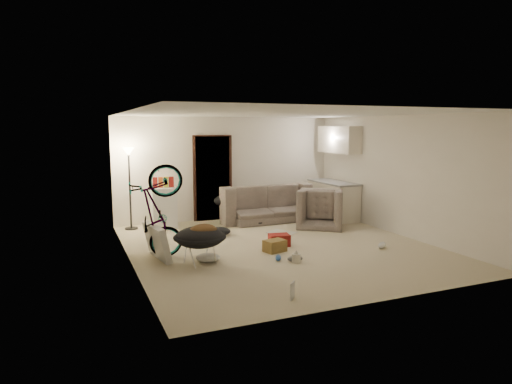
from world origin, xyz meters
name	(u,v)px	position (x,y,z in m)	size (l,w,h in m)	color
floor	(280,247)	(0.00, 0.00, -0.01)	(5.50, 6.00, 0.02)	beige
ceiling	(281,113)	(0.00, 0.00, 2.51)	(5.50, 6.00, 0.02)	white
wall_back	(227,168)	(0.00, 3.01, 1.25)	(5.50, 0.02, 2.50)	white
wall_front	(384,207)	(0.00, -3.01, 1.25)	(5.50, 0.02, 2.50)	white
wall_left	(128,189)	(-2.76, 0.00, 1.25)	(0.02, 6.00, 2.50)	white
wall_right	(399,175)	(2.76, 0.00, 1.25)	(0.02, 6.00, 2.50)	white
doorway	(212,178)	(-0.40, 2.97, 1.02)	(0.85, 0.10, 2.04)	black
door_trim	(213,179)	(-0.40, 2.94, 1.02)	(0.97, 0.04, 2.10)	#361B13
floor_lamp	(129,171)	(-2.40, 2.65, 1.31)	(0.28, 0.28, 1.81)	black
kitchen_counter	(333,201)	(2.43, 2.00, 0.44)	(0.60, 1.50, 0.88)	white
counter_top	(334,182)	(2.43, 2.00, 0.90)	(0.64, 1.54, 0.04)	gray
kitchen_uppers	(339,140)	(2.56, 2.00, 1.95)	(0.38, 1.40, 0.65)	white
sofa	(263,207)	(0.71, 2.45, 0.33)	(2.26, 0.89, 0.66)	#323933
armchair	(321,212)	(1.70, 1.34, 0.32)	(1.00, 0.87, 0.65)	#323933
bicycle	(157,234)	(-2.30, 0.04, 0.44)	(0.58, 1.67, 0.88)	black
book_asset	(291,301)	(-1.07, -2.55, 0.01)	(0.17, 0.23, 0.02)	maroon
mini_fridge	(164,207)	(-1.69, 2.55, 0.46)	(0.54, 0.54, 0.91)	white
snack_box_0	(155,184)	(-1.86, 2.55, 1.00)	(0.10, 0.07, 0.30)	maroon
snack_box_1	(161,184)	(-1.74, 2.55, 1.00)	(0.10, 0.07, 0.30)	#E0591C
snack_box_2	(166,183)	(-1.62, 2.55, 1.00)	(0.10, 0.07, 0.30)	gold
snack_box_3	(171,183)	(-1.50, 2.55, 1.00)	(0.10, 0.07, 0.30)	maroon
saucer_chair	(200,242)	(-1.69, -0.47, 0.37)	(0.87, 0.87, 0.62)	silver
hoodie	(203,231)	(-1.64, -0.50, 0.56)	(0.48, 0.40, 0.22)	#4B3119
sofa_drape	(226,201)	(-0.24, 2.45, 0.54)	(0.56, 0.46, 0.28)	black
tv_box	(157,242)	(-2.30, 0.08, 0.30)	(0.11, 0.91, 0.60)	silver
drink_case_a	(275,246)	(-0.23, -0.28, 0.11)	(0.38, 0.27, 0.22)	brown
drink_case_b	(279,240)	(0.02, 0.07, 0.11)	(0.38, 0.28, 0.22)	maroon
juicer	(296,257)	(-0.19, -1.03, 0.09)	(0.15, 0.15, 0.21)	beige
newspaper	(282,232)	(0.55, 1.05, 0.00)	(0.43, 0.57, 0.01)	beige
book_blue	(275,248)	(-0.15, -0.09, 0.01)	(0.22, 0.30, 0.03)	#2C569F
book_white	(192,238)	(-1.37, 1.26, 0.01)	(0.22, 0.29, 0.03)	silver
shoe_0	(241,222)	(0.06, 2.26, 0.05)	(0.26, 0.11, 0.10)	#2C569F
shoe_2	(278,258)	(-0.42, -0.81, 0.04)	(0.24, 0.10, 0.09)	#2C569F
shoe_3	(295,259)	(-0.18, -0.98, 0.05)	(0.27, 0.11, 0.10)	slate
shoe_4	(382,245)	(1.73, -0.83, 0.06)	(0.30, 0.12, 0.11)	white
clothes_lump_a	(218,231)	(-0.81, 1.32, 0.09)	(0.54, 0.46, 0.17)	black
clothes_lump_b	(257,221)	(0.37, 2.00, 0.08)	(0.50, 0.43, 0.15)	black
clothes_lump_c	(208,258)	(-1.54, -0.40, 0.07)	(0.42, 0.36, 0.13)	silver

